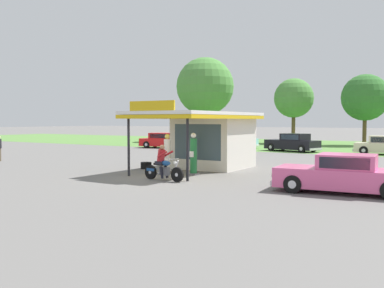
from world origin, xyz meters
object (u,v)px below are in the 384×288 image
at_px(parked_car_second_row_spare, 166,141).
at_px(spare_tire_stack, 146,165).
at_px(motorcycle_with_rider, 163,166).
at_px(gas_pump_offside, 194,156).
at_px(parked_car_back_row_centre_left, 231,141).
at_px(parked_car_back_row_far_left, 292,143).
at_px(gas_pump_nearside, 167,155).
at_px(featured_classic_sedan, 343,175).

relative_size(parked_car_second_row_spare, spare_tire_stack, 9.23).
bearing_deg(motorcycle_with_rider, gas_pump_offside, 86.77).
relative_size(gas_pump_offside, parked_car_back_row_centre_left, 0.39).
distance_m(gas_pump_offside, spare_tire_stack, 3.87).
bearing_deg(parked_car_second_row_spare, parked_car_back_row_far_left, 9.58).
distance_m(gas_pump_nearside, parked_car_back_row_far_left, 18.38).
height_order(gas_pump_offside, parked_car_second_row_spare, gas_pump_offside).
xyz_separation_m(parked_car_second_row_spare, parked_car_back_row_centre_left, (5.40, 3.27, 0.01)).
xyz_separation_m(parked_car_back_row_far_left, parked_car_back_row_centre_left, (-6.51, 1.26, -0.02)).
relative_size(gas_pump_nearside, featured_classic_sedan, 0.39).
bearing_deg(spare_tire_stack, parked_car_second_row_spare, 121.98).
bearing_deg(gas_pump_offside, parked_car_back_row_centre_left, 111.87).
height_order(parked_car_back_row_far_left, spare_tire_stack, parked_car_back_row_far_left).
height_order(motorcycle_with_rider, featured_classic_sedan, motorcycle_with_rider).
height_order(gas_pump_nearside, motorcycle_with_rider, gas_pump_nearside).
relative_size(gas_pump_offside, parked_car_back_row_far_left, 0.40).
relative_size(featured_classic_sedan, parked_car_back_row_far_left, 1.00).
bearing_deg(featured_classic_sedan, motorcycle_with_rider, -173.88).
distance_m(gas_pump_offside, parked_car_second_row_spare, 21.08).
relative_size(featured_classic_sedan, parked_car_back_row_centre_left, 0.97).
bearing_deg(featured_classic_sedan, parked_car_second_row_spare, 139.12).
distance_m(featured_classic_sedan, parked_car_back_row_centre_left, 26.10).
height_order(motorcycle_with_rider, spare_tire_stack, motorcycle_with_rider).
height_order(gas_pump_offside, motorcycle_with_rider, gas_pump_offside).
xyz_separation_m(motorcycle_with_rider, featured_classic_sedan, (7.53, 0.81, 0.00)).
bearing_deg(parked_car_back_row_far_left, featured_classic_sedan, -66.25).
bearing_deg(parked_car_back_row_far_left, gas_pump_nearside, -90.60).
bearing_deg(parked_car_second_row_spare, gas_pump_nearside, -54.37).
height_order(parked_car_second_row_spare, parked_car_back_row_centre_left, parked_car_back_row_centre_left).
bearing_deg(parked_car_back_row_centre_left, gas_pump_offside, -68.13).
relative_size(gas_pump_nearside, parked_car_back_row_centre_left, 0.38).
distance_m(motorcycle_with_rider, parked_car_second_row_spare, 22.86).
xyz_separation_m(gas_pump_nearside, gas_pump_offside, (1.56, 0.00, 0.04)).
relative_size(motorcycle_with_rider, featured_classic_sedan, 0.43).
distance_m(motorcycle_with_rider, spare_tire_stack, 4.86).
xyz_separation_m(parked_car_back_row_far_left, spare_tire_stack, (-2.30, -17.41, -0.53)).
bearing_deg(spare_tire_stack, gas_pump_offside, -14.69).
relative_size(motorcycle_with_rider, parked_car_second_row_spare, 0.40).
bearing_deg(parked_car_second_row_spare, parked_car_back_row_centre_left, 31.18).
bearing_deg(motorcycle_with_rider, gas_pump_nearside, 121.29).
xyz_separation_m(parked_car_back_row_far_left, parked_car_second_row_spare, (-11.92, -2.01, -0.03)).
bearing_deg(motorcycle_with_rider, featured_classic_sedan, 6.12).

